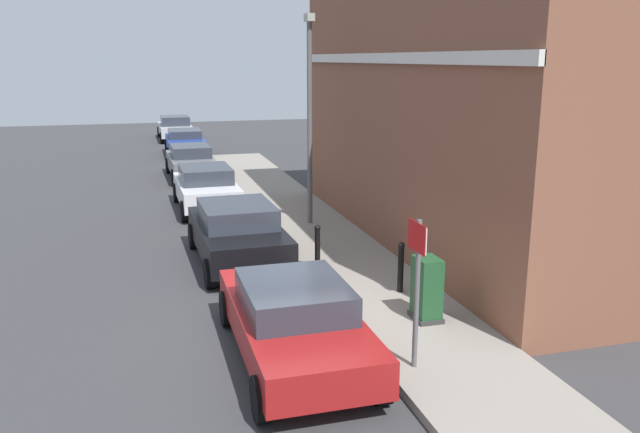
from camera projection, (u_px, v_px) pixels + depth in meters
ground at (299, 331)px, 11.41m from camera, size 80.00×80.00×0.00m
sidewalk at (318, 233)px, 17.53m from camera, size 2.34×30.00×0.15m
corner_building at (503, 94)px, 16.52m from camera, size 6.87×13.16×7.64m
car_red at (294, 319)px, 10.18m from camera, size 1.91×4.40×1.33m
car_black at (237, 232)px, 15.05m from camera, size 2.04×4.21×1.44m
car_white at (206, 187)px, 20.43m from camera, size 1.92×3.99×1.39m
car_grey at (191, 161)px, 25.84m from camera, size 1.88×4.10×1.34m
car_blue at (185, 141)px, 31.98m from camera, size 1.91×4.18×1.28m
car_silver at (175, 127)px, 38.16m from camera, size 1.97×4.49×1.41m
utility_cabinet at (427, 291)px, 11.43m from camera, size 0.46×0.61×1.15m
bollard_near_cabinet at (401, 265)px, 12.79m from camera, size 0.14×0.14×1.04m
bollard_far_kerb at (317, 246)px, 14.09m from camera, size 0.14×0.14×1.04m
street_sign at (417, 272)px, 9.43m from camera, size 0.08×0.60×2.30m
lamppost at (310, 111)px, 17.63m from camera, size 0.20×0.44×5.72m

